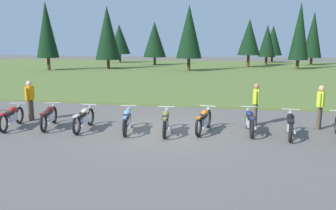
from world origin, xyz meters
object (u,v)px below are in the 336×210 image
(motorcycle_navy, at_px, (250,121))
(rider_near_row_end, at_px, (320,105))
(motorcycle_red, at_px, (12,117))
(rider_in_hivis_vest, at_px, (256,101))
(motorcycle_cream, at_px, (84,118))
(motorcycle_sky_blue, at_px, (127,120))
(motorcycle_orange, at_px, (204,120))
(rider_checking_bike, at_px, (30,98))
(motorcycle_black, at_px, (290,124))
(motorcycle_olive, at_px, (166,121))
(motorcycle_maroon, at_px, (49,116))

(motorcycle_navy, relative_size, rider_near_row_end, 1.26)
(motorcycle_red, relative_size, motorcycle_navy, 0.99)
(motorcycle_navy, bearing_deg, rider_in_hivis_vest, 77.74)
(motorcycle_cream, distance_m, motorcycle_sky_blue, 1.67)
(motorcycle_cream, bearing_deg, motorcycle_sky_blue, 0.97)
(motorcycle_orange, relative_size, rider_checking_bike, 1.25)
(motorcycle_black, relative_size, rider_in_hivis_vest, 1.25)
(motorcycle_sky_blue, xyz_separation_m, rider_near_row_end, (7.02, 1.70, 0.51))
(motorcycle_sky_blue, bearing_deg, motorcycle_navy, 8.48)
(motorcycle_orange, relative_size, motorcycle_navy, 0.99)
(motorcycle_cream, relative_size, motorcycle_olive, 1.00)
(motorcycle_black, height_order, rider_in_hivis_vest, rider_in_hivis_vest)
(motorcycle_red, relative_size, rider_in_hivis_vest, 1.24)
(motorcycle_red, height_order, motorcycle_orange, same)
(motorcycle_orange, height_order, rider_checking_bike, rider_checking_bike)
(motorcycle_sky_blue, distance_m, motorcycle_orange, 2.81)
(motorcycle_cream, relative_size, motorcycle_navy, 1.00)
(motorcycle_cream, height_order, rider_near_row_end, rider_near_row_end)
(motorcycle_orange, bearing_deg, motorcycle_navy, 5.17)
(motorcycle_maroon, bearing_deg, rider_in_hivis_vest, 13.65)
(motorcycle_black, relative_size, rider_near_row_end, 1.25)
(rider_in_hivis_vest, bearing_deg, rider_near_row_end, -5.89)
(motorcycle_sky_blue, distance_m, motorcycle_olive, 1.44)
(rider_checking_bike, xyz_separation_m, rider_in_hivis_vest, (9.24, 0.89, 0.00))
(motorcycle_sky_blue, distance_m, rider_checking_bike, 4.69)
(rider_in_hivis_vest, bearing_deg, motorcycle_navy, -102.26)
(rider_checking_bike, bearing_deg, motorcycle_red, -88.02)
(motorcycle_black, distance_m, rider_in_hivis_vest, 1.95)
(motorcycle_maroon, height_order, motorcycle_navy, same)
(motorcycle_olive, relative_size, rider_in_hivis_vest, 1.25)
(motorcycle_orange, height_order, rider_near_row_end, rider_near_row_end)
(motorcycle_red, height_order, motorcycle_cream, same)
(motorcycle_navy, xyz_separation_m, rider_in_hivis_vest, (0.28, 1.28, 0.51))
(motorcycle_orange, height_order, motorcycle_navy, same)
(motorcycle_black, height_order, rider_checking_bike, rider_checking_bike)
(motorcycle_maroon, bearing_deg, rider_checking_bike, 144.47)
(motorcycle_maroon, bearing_deg, motorcycle_sky_blue, -0.73)
(motorcycle_orange, relative_size, rider_near_row_end, 1.25)
(motorcycle_navy, relative_size, motorcycle_black, 1.00)
(motorcycle_maroon, relative_size, rider_near_row_end, 1.23)
(motorcycle_cream, bearing_deg, motorcycle_maroon, 177.33)
(rider_near_row_end, bearing_deg, motorcycle_black, -133.88)
(motorcycle_cream, height_order, motorcycle_navy, same)
(motorcycle_maroon, distance_m, motorcycle_olive, 4.57)
(motorcycle_sky_blue, relative_size, motorcycle_black, 0.99)
(motorcycle_navy, distance_m, motorcycle_black, 1.38)
(motorcycle_red, height_order, rider_checking_bike, rider_checking_bike)
(motorcycle_red, xyz_separation_m, rider_checking_bike, (-0.05, 1.33, 0.51))
(motorcycle_sky_blue, bearing_deg, motorcycle_olive, 2.55)
(motorcycle_sky_blue, relative_size, rider_checking_bike, 1.24)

